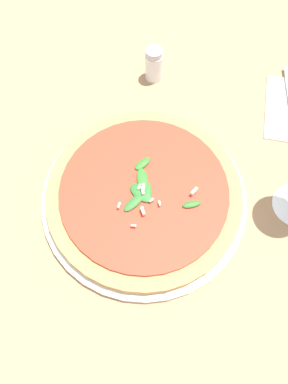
{
  "coord_description": "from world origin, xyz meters",
  "views": [
    {
      "loc": [
        0.23,
        -0.03,
        0.56
      ],
      "look_at": [
        -0.02,
        -0.02,
        0.03
      ],
      "focal_mm": 35.0,
      "sensor_mm": 36.0,
      "label": 1
    }
  ],
  "objects": [
    {
      "name": "ground_plane",
      "position": [
        0.0,
        0.0,
        0.0
      ],
      "size": [
        6.0,
        6.0,
        0.0
      ],
      "primitive_type": "plane",
      "color": "#9E7A56"
    },
    {
      "name": "pizza_arugula_main",
      "position": [
        -0.02,
        -0.02,
        0.02
      ],
      "size": [
        0.33,
        0.33,
        0.05
      ],
      "color": "silver",
      "rests_on": "ground_plane"
    },
    {
      "name": "shaker_pepper",
      "position": [
        -0.28,
        0.0,
        0.03
      ],
      "size": [
        0.03,
        0.03,
        0.07
      ],
      "color": "silver",
      "rests_on": "ground_plane"
    }
  ]
}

